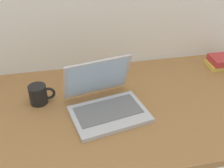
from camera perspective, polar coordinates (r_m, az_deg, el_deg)
desk at (r=1.25m, az=1.04°, el=-5.09°), size 1.60×0.76×0.03m
laptop at (r=1.19m, az=-1.42°, el=-3.46°), size 0.35×0.34×0.21m
coffee_mug at (r=1.27m, az=-14.73°, el=-2.03°), size 0.12×0.08×0.09m
book_stack at (r=1.64m, az=21.90°, el=4.29°), size 0.18×0.12×0.06m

